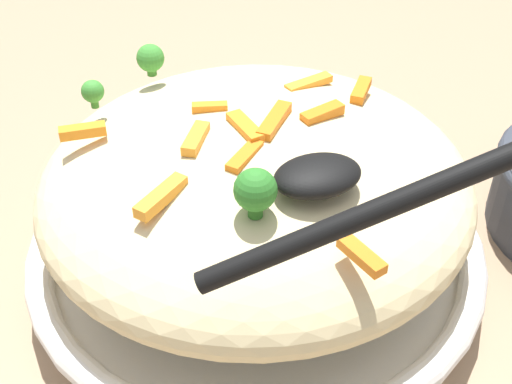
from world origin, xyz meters
The scene contains 18 objects.
ground_plane centered at (0.00, 0.00, 0.00)m, with size 2.40×2.40×0.00m, color #9E7F60.
serving_bowl centered at (0.00, 0.00, 0.03)m, with size 0.35×0.35×0.05m.
pasta_mound centered at (0.00, 0.00, 0.09)m, with size 0.32×0.31×0.10m, color beige.
carrot_piece_0 centered at (0.04, 0.00, 0.14)m, with size 0.03×0.01×0.01m, color orange.
carrot_piece_1 centered at (-0.01, 0.00, 0.14)m, with size 0.04×0.01×0.01m, color orange.
carrot_piece_2 centered at (0.02, -0.03, 0.14)m, with size 0.03×0.01×0.01m, color orange.
carrot_piece_3 centered at (0.01, 0.00, 0.14)m, with size 0.04×0.01×0.01m, color orange.
carrot_piece_4 centered at (0.02, 0.03, 0.14)m, with size 0.03×0.01×0.01m, color orange.
carrot_piece_5 centered at (-0.09, -0.03, 0.14)m, with size 0.03×0.01×0.01m, color orange.
carrot_piece_6 centered at (-0.06, -0.05, 0.14)m, with size 0.04×0.01×0.01m, color orange.
carrot_piece_7 centered at (0.11, -0.04, 0.14)m, with size 0.03×0.01×0.01m, color orange.
carrot_piece_8 centered at (0.08, 0.05, 0.14)m, with size 0.04×0.01×0.01m, color orange.
carrot_piece_9 centered at (-0.05, 0.00, 0.14)m, with size 0.03×0.01×0.01m, color orange.
carrot_piece_10 centered at (-0.01, 0.13, 0.14)m, with size 0.03×0.01×0.01m, color orange.
broccoli_floret_0 centered at (0.03, 0.08, 0.15)m, with size 0.03×0.03×0.03m.
broccoli_floret_1 centered at (0.05, -0.11, 0.15)m, with size 0.02×0.02×0.03m.
broccoli_floret_2 centered at (0.10, -0.08, 0.15)m, with size 0.02×0.02×0.02m.
serving_spoon centered at (-0.01, 0.10, 0.16)m, with size 0.16×0.12×0.09m.
Camera 1 is at (0.13, 0.37, 0.40)m, focal length 47.92 mm.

